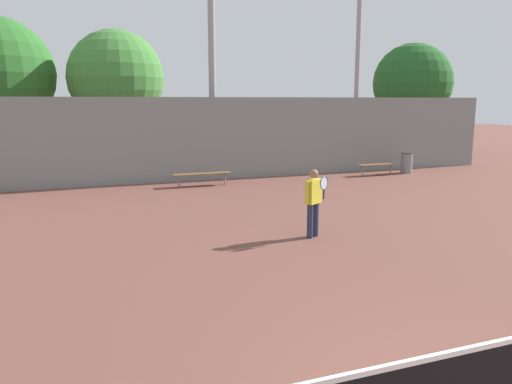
# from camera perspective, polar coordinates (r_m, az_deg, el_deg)

# --- Properties ---
(tennis_player) EXTENTS (0.55, 0.52, 1.58)m
(tennis_player) POSITION_cam_1_polar(r_m,az_deg,el_deg) (11.42, 6.60, -0.79)
(tennis_player) COLOR #282D47
(tennis_player) RESTS_ON ground_plane
(bench_courtside_near) EXTENTS (1.73, 0.40, 0.47)m
(bench_courtside_near) POSITION_cam_1_polar(r_m,az_deg,el_deg) (21.59, 13.67, 3.00)
(bench_courtside_near) COLOR brown
(bench_courtside_near) RESTS_ON ground_plane
(bench_by_gate) EXTENTS (2.17, 0.40, 0.47)m
(bench_by_gate) POSITION_cam_1_polar(r_m,az_deg,el_deg) (18.43, -6.16, 2.02)
(bench_by_gate) COLOR brown
(bench_by_gate) RESTS_ON ground_plane
(light_pole_far_right) EXTENTS (0.90, 0.60, 12.15)m
(light_pole_far_right) POSITION_cam_1_polar(r_m,az_deg,el_deg) (20.75, -5.15, 20.53)
(light_pole_far_right) COLOR #939399
(light_pole_far_right) RESTS_ON ground_plane
(light_pole_center_back) EXTENTS (0.90, 0.60, 11.42)m
(light_pole_center_back) POSITION_cam_1_polar(r_m,az_deg,el_deg) (23.21, 11.73, 19.55)
(light_pole_center_back) COLOR #939399
(light_pole_center_back) RESTS_ON ground_plane
(trash_bin) EXTENTS (0.51, 0.51, 0.90)m
(trash_bin) POSITION_cam_1_polar(r_m,az_deg,el_deg) (22.59, 16.83, 3.23)
(trash_bin) COLOR gray
(trash_bin) RESTS_ON ground_plane
(back_fence) EXTENTS (30.30, 0.06, 3.23)m
(back_fence) POSITION_cam_1_polar(r_m,az_deg,el_deg) (19.27, -10.94, 5.81)
(back_fence) COLOR gray
(back_fence) RESTS_ON ground_plane
(tree_green_broad) EXTENTS (4.60, 4.60, 6.42)m
(tree_green_broad) POSITION_cam_1_polar(r_m,az_deg,el_deg) (31.50, 17.45, 11.78)
(tree_green_broad) COLOR brown
(tree_green_broad) RESTS_ON ground_plane
(tree_dark_dense) EXTENTS (4.46, 4.46, 6.38)m
(tree_dark_dense) POSITION_cam_1_polar(r_m,az_deg,el_deg) (24.94, -15.71, 12.40)
(tree_dark_dense) COLOR brown
(tree_dark_dense) RESTS_ON ground_plane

